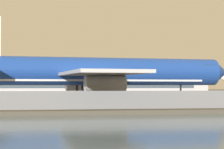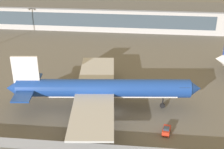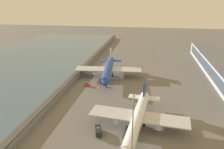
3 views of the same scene
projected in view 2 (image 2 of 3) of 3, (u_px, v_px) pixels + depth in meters
ground_plane at (115, 112)px, 76.83m from camera, size 500.00×500.00×0.00m
perimeter_fence at (107, 149)px, 61.93m from camera, size 280.00×0.10×2.59m
cargo_jet_blue at (101, 89)px, 76.22m from camera, size 47.76×41.18×14.02m
baggage_tug at (166, 130)px, 68.47m from camera, size 2.16×3.44×1.80m
terminal_building at (87, 15)px, 139.83m from camera, size 120.30×17.76×10.05m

